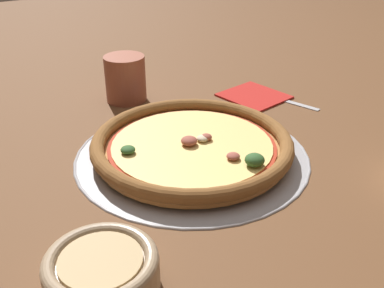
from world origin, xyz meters
The scene contains 7 objects.
ground_plane centered at (0.00, 0.00, 0.00)m, with size 3.00×3.00×0.00m, color brown.
pizza_tray centered at (0.00, 0.00, 0.00)m, with size 0.38×0.38×0.01m.
pizza centered at (0.00, 0.00, 0.02)m, with size 0.33×0.33×0.03m.
bowl_near centered at (-0.20, 0.23, 0.03)m, with size 0.12×0.12×0.05m.
drinking_cup centered at (0.27, 0.00, 0.05)m, with size 0.08×0.08×0.09m.
napkin centered at (0.15, -0.24, 0.00)m, with size 0.14×0.14×0.01m.
fork centered at (0.12, -0.28, 0.00)m, with size 0.16×0.07×0.00m.
Camera 1 is at (-0.55, 0.32, 0.37)m, focal length 42.00 mm.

